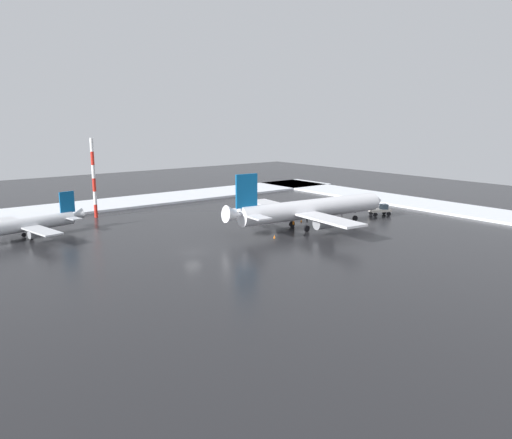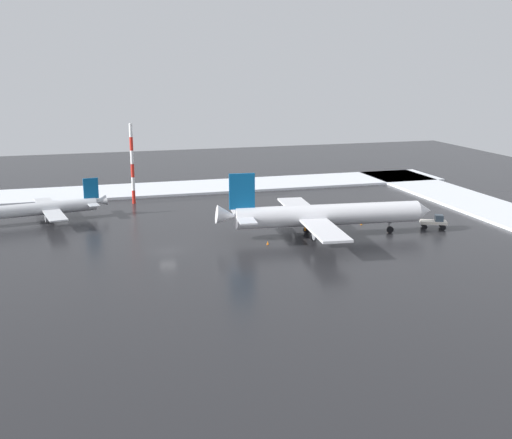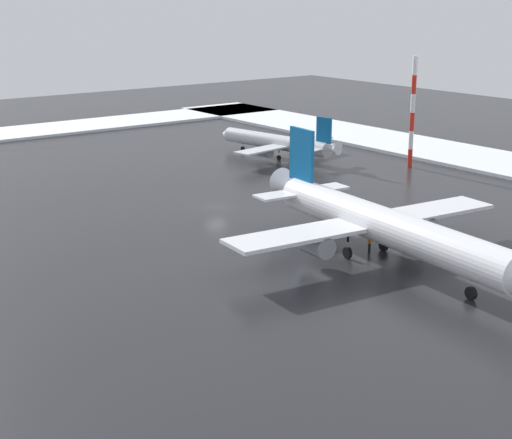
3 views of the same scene
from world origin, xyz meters
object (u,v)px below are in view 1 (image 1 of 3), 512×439
Objects in this scene: antenna_mast at (94,178)px; traffic_cone_wingtip_side at (324,216)px; pushback_tug at (381,210)px; airplane_far_rear at (309,209)px; traffic_cone_near_nose at (301,221)px; ground_crew_mid_apron at (342,210)px; traffic_cone_mid_line at (274,237)px; ground_crew_by_nose_gear at (294,224)px; airplane_distant_tail at (18,226)px.

traffic_cone_wingtip_side is (-38.36, 30.13, -8.15)m from antenna_mast.
pushback_tug is 13.04m from traffic_cone_wingtip_side.
traffic_cone_near_nose is at bearing 66.97° from airplane_far_rear.
ground_crew_mid_apron is 27.07m from traffic_cone_mid_line.
ground_crew_by_nose_gear and ground_crew_mid_apron have the same top height.
pushback_tug is 31.92m from traffic_cone_mid_line.
ground_crew_by_nose_gear is 8.63m from traffic_cone_mid_line.
antenna_mast reaches higher than airplane_far_rear.
airplane_far_rear is 6.71m from traffic_cone_near_nose.
traffic_cone_near_nose and traffic_cone_wingtip_side have the same top height.
airplane_distant_tail is 64.80m from ground_crew_mid_apron.
traffic_cone_wingtip_side is at bearing -175.57° from traffic_cone_near_nose.
ground_crew_mid_apron is at bearing -163.50° from traffic_cone_mid_line.
ground_crew_mid_apron is at bearing 153.16° from airplane_distant_tail.
airplane_distant_tail is 45.93× the size of traffic_cone_mid_line.
traffic_cone_near_nose is at bearing -174.12° from pushback_tug.
ground_crew_by_nose_gear is 6.75m from traffic_cone_near_nose.
ground_crew_by_nose_gear is at bearing 161.22° from airplane_far_rear.
airplane_distant_tail reaches higher than ground_crew_by_nose_gear.
antenna_mast is at bearing -38.16° from traffic_cone_wingtip_side.
pushback_tug reaches higher than traffic_cone_mid_line.
ground_crew_mid_apron is at bearing 25.07° from airplane_far_rear.
ground_crew_mid_apron is 5.58m from traffic_cone_wingtip_side.
ground_crew_mid_apron is (-15.34, -5.38, -2.77)m from airplane_far_rear.
airplane_distant_tail is 72.30m from pushback_tug.
airplane_distant_tail is at bearing -21.25° from traffic_cone_near_nose.
airplane_distant_tail is at bearing 138.56° from ground_crew_by_nose_gear.
antenna_mast is (49.80, -36.31, 7.14)m from pushback_tug.
antenna_mast reaches higher than traffic_cone_near_nose.
traffic_cone_wingtip_side is (11.44, -6.18, -1.01)m from pushback_tug.
airplane_distant_tail is at bearing -177.28° from pushback_tug.
traffic_cone_wingtip_side is (-12.60, -4.30, -0.70)m from ground_crew_by_nose_gear.
pushback_tug is 24.12m from ground_crew_by_nose_gear.
airplane_distant_tail is 1.50× the size of antenna_mast.
ground_crew_mid_apron is (-18.13, -4.10, 0.00)m from ground_crew_by_nose_gear.
airplane_far_rear is at bearing -158.80° from pushback_tug.
antenna_mast is (-18.08, -11.47, 5.94)m from airplane_distant_tail.
airplane_far_rear is 4.14m from ground_crew_by_nose_gear.
antenna_mast reaches higher than airplane_distant_tail.
antenna_mast is 30.63× the size of traffic_cone_wingtip_side.
antenna_mast reaches higher than pushback_tug.
pushback_tug is at bearing -176.94° from traffic_cone_mid_line.
traffic_cone_wingtip_side is at bearing -94.97° from ground_crew_mid_apron.
pushback_tug is (-21.25, 0.60, -2.46)m from airplane_far_rear.
airplane_distant_tail is at bearing -18.30° from traffic_cone_wingtip_side.
airplane_distant_tail is 14.77× the size of ground_crew_by_nose_gear.
pushback_tug is 2.98× the size of ground_crew_by_nose_gear.
airplane_far_rear is 52.57m from airplane_distant_tail.
traffic_cone_wingtip_side is at bearing 151.79° from airplane_distant_tail.
traffic_cone_near_nose is at bearing 135.59° from antenna_mast.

